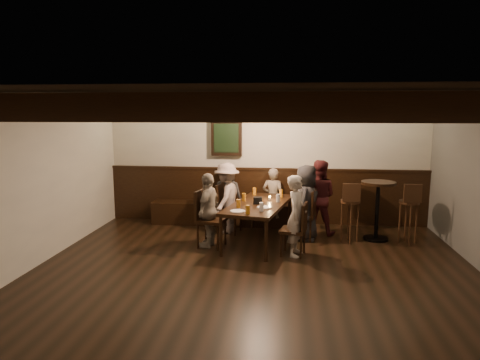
# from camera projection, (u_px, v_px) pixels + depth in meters

# --- Properties ---
(room) EXTENTS (7.00, 7.00, 7.00)m
(room) POSITION_uv_depth(u_px,v_px,m) (246.00, 181.00, 7.55)
(room) COLOR black
(room) RESTS_ON ground
(dining_table) EXTENTS (1.21, 2.02, 0.71)m
(dining_table) POSITION_uv_depth(u_px,v_px,m) (259.00, 207.00, 7.42)
(dining_table) COLOR black
(dining_table) RESTS_ON floor
(chair_left_near) EXTENTS (0.50, 0.50, 0.92)m
(chair_left_near) POSITION_uv_depth(u_px,v_px,m) (228.00, 218.00, 8.12)
(chair_left_near) COLOR black
(chair_left_near) RESTS_ON floor
(chair_left_far) EXTENTS (0.52, 0.52, 0.97)m
(chair_left_far) POSITION_uv_depth(u_px,v_px,m) (211.00, 229.00, 7.27)
(chair_left_far) COLOR black
(chair_left_far) RESTS_ON floor
(chair_right_near) EXTENTS (0.49, 0.49, 0.91)m
(chair_right_near) POSITION_uv_depth(u_px,v_px,m) (304.00, 224.00, 7.68)
(chair_right_near) COLOR black
(chair_right_near) RESTS_ON floor
(chair_right_far) EXTENTS (0.46, 0.46, 0.86)m
(chair_right_far) POSITION_uv_depth(u_px,v_px,m) (294.00, 239.00, 6.84)
(chair_right_far) COLOR black
(chair_right_far) RESTS_ON floor
(person_bench_left) EXTENTS (0.68, 0.51, 1.25)m
(person_bench_left) POSITION_uv_depth(u_px,v_px,m) (227.00, 195.00, 8.54)
(person_bench_left) COLOR #29292C
(person_bench_left) RESTS_ON floor
(person_bench_centre) EXTENTS (0.48, 0.37, 1.19)m
(person_bench_centre) POSITION_uv_depth(u_px,v_px,m) (273.00, 198.00, 8.41)
(person_bench_centre) COLOR slate
(person_bench_centre) RESTS_ON floor
(person_bench_right) EXTENTS (0.77, 0.66, 1.40)m
(person_bench_right) POSITION_uv_depth(u_px,v_px,m) (318.00, 197.00, 7.98)
(person_bench_right) COLOR #4F1B1D
(person_bench_right) RESTS_ON floor
(person_left_near) EXTENTS (0.66, 0.94, 1.34)m
(person_left_near) POSITION_uv_depth(u_px,v_px,m) (227.00, 198.00, 8.07)
(person_left_near) COLOR gray
(person_left_near) RESTS_ON floor
(person_left_far) EXTENTS (0.45, 0.79, 1.27)m
(person_left_far) POSITION_uv_depth(u_px,v_px,m) (209.00, 210.00, 7.23)
(person_left_far) COLOR gray
(person_left_far) RESTS_ON floor
(person_right_near) EXTENTS (0.55, 0.73, 1.35)m
(person_right_near) POSITION_uv_depth(u_px,v_px,m) (306.00, 203.00, 7.61)
(person_right_near) COLOR black
(person_right_near) RESTS_ON floor
(person_right_far) EXTENTS (0.40, 0.53, 1.30)m
(person_right_far) POSITION_uv_depth(u_px,v_px,m) (297.00, 216.00, 6.77)
(person_right_far) COLOR #B8AB9C
(person_right_far) RESTS_ON floor
(pint_a) EXTENTS (0.07, 0.07, 0.14)m
(pint_a) POSITION_uv_depth(u_px,v_px,m) (254.00, 191.00, 8.14)
(pint_a) COLOR #BF7219
(pint_a) RESTS_ON dining_table
(pint_b) EXTENTS (0.07, 0.07, 0.14)m
(pint_b) POSITION_uv_depth(u_px,v_px,m) (281.00, 193.00, 7.93)
(pint_b) COLOR #BF7219
(pint_b) RESTS_ON dining_table
(pint_c) EXTENTS (0.07, 0.07, 0.14)m
(pint_c) POSITION_uv_depth(u_px,v_px,m) (244.00, 197.00, 7.58)
(pint_c) COLOR #BF7219
(pint_c) RESTS_ON dining_table
(pint_d) EXTENTS (0.07, 0.07, 0.14)m
(pint_d) POSITION_uv_depth(u_px,v_px,m) (278.00, 198.00, 7.49)
(pint_d) COLOR silver
(pint_d) RESTS_ON dining_table
(pint_e) EXTENTS (0.07, 0.07, 0.14)m
(pint_e) POSITION_uv_depth(u_px,v_px,m) (238.00, 204.00, 7.04)
(pint_e) COLOR #BF7219
(pint_e) RESTS_ON dining_table
(pint_f) EXTENTS (0.07, 0.07, 0.14)m
(pint_f) POSITION_uv_depth(u_px,v_px,m) (261.00, 207.00, 6.82)
(pint_f) COLOR silver
(pint_f) RESTS_ON dining_table
(pint_g) EXTENTS (0.07, 0.07, 0.14)m
(pint_g) POSITION_uv_depth(u_px,v_px,m) (248.00, 210.00, 6.63)
(pint_g) COLOR #BF7219
(pint_g) RESTS_ON dining_table
(plate_near) EXTENTS (0.24, 0.24, 0.01)m
(plate_near) POSITION_uv_depth(u_px,v_px,m) (238.00, 211.00, 6.80)
(plate_near) COLOR white
(plate_near) RESTS_ON dining_table
(plate_far) EXTENTS (0.24, 0.24, 0.01)m
(plate_far) POSITION_uv_depth(u_px,v_px,m) (264.00, 207.00, 7.07)
(plate_far) COLOR white
(plate_far) RESTS_ON dining_table
(condiment_caddy) EXTENTS (0.15, 0.10, 0.12)m
(condiment_caddy) POSITION_uv_depth(u_px,v_px,m) (258.00, 200.00, 7.35)
(condiment_caddy) COLOR black
(condiment_caddy) RESTS_ON dining_table
(candle) EXTENTS (0.05, 0.05, 0.05)m
(candle) POSITION_uv_depth(u_px,v_px,m) (270.00, 199.00, 7.65)
(candle) COLOR beige
(candle) RESTS_ON dining_table
(high_top_table) EXTENTS (0.60, 0.60, 1.06)m
(high_top_table) POSITION_uv_depth(u_px,v_px,m) (378.00, 202.00, 7.59)
(high_top_table) COLOR black
(high_top_table) RESTS_ON floor
(bar_stool_left) EXTENTS (0.34, 0.35, 1.07)m
(bar_stool_left) POSITION_uv_depth(u_px,v_px,m) (350.00, 220.00, 7.49)
(bar_stool_left) COLOR #351E10
(bar_stool_left) RESTS_ON floor
(bar_stool_right) EXTENTS (0.34, 0.35, 1.07)m
(bar_stool_right) POSITION_uv_depth(u_px,v_px,m) (408.00, 221.00, 7.42)
(bar_stool_right) COLOR #351E10
(bar_stool_right) RESTS_ON floor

